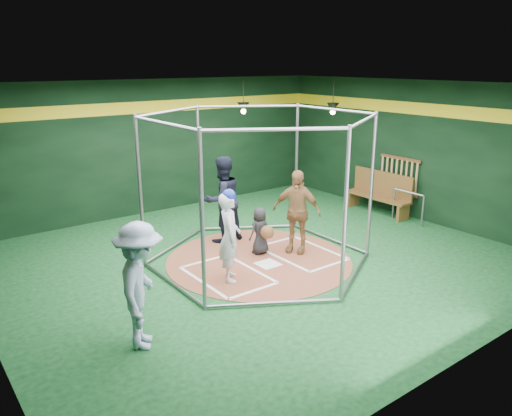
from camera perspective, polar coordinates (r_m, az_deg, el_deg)
room_shell at (r=9.79m, az=0.32°, el=3.55°), size 10.10×9.10×3.53m
clay_disc at (r=10.31m, az=0.34°, el=-5.96°), size 3.80×3.80×0.01m
home_plate at (r=10.09m, az=1.37°, el=-6.42°), size 0.43×0.43×0.01m
batter_box_left at (r=9.62m, az=-3.30°, el=-7.65°), size 1.17×1.77×0.01m
batter_box_right at (r=10.70m, az=5.22°, el=-5.12°), size 1.17×1.77×0.01m
batting_cage at (r=9.84m, az=0.35°, el=2.10°), size 4.05×4.67×3.00m
bat_rack at (r=13.66m, az=16.00°, el=3.62°), size 0.07×1.25×0.98m
pendant_lamp_near at (r=13.79m, az=-1.46°, el=11.48°), size 0.34×0.34×0.90m
pendant_lamp_far at (r=13.74m, az=8.78°, el=11.28°), size 0.34×0.34×0.90m
batter_figure at (r=9.14m, az=-3.05°, el=-3.14°), size 0.65×0.73×1.74m
visitor_leopard at (r=10.52m, az=4.64°, el=-0.39°), size 0.92×1.12×1.78m
catcher_figure at (r=10.47m, az=0.55°, el=-2.63°), size 0.50×0.56×1.00m
umpire at (r=11.13m, az=-3.87°, el=0.99°), size 0.96×0.76×1.93m
bystander_blue at (r=7.23m, az=-13.06°, el=-8.67°), size 1.22×1.38×1.86m
dugout_bench at (r=13.75m, az=13.97°, el=1.79°), size 0.45×1.91×1.12m
steel_railing at (r=13.13m, az=17.00°, el=0.69°), size 0.05×0.93×0.80m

